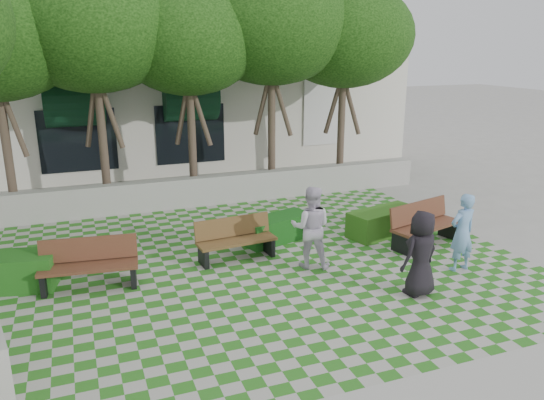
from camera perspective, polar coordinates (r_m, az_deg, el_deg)
name	(u,v)px	position (r m, az deg, el deg)	size (l,w,h in m)	color
ground	(275,285)	(11.25, 0.33, -9.16)	(90.00, 90.00, 0.00)	gray
lawn	(259,267)	(12.10, -1.39, -7.21)	(12.00, 12.00, 0.00)	#2B721E
retaining_wall	(204,191)	(16.68, -7.35, 0.97)	(15.00, 0.36, 0.90)	#9E9B93
bench_east	(424,225)	(13.79, 16.07, -2.59)	(2.14, 1.18, 1.07)	#512C1B
bench_mid	(236,240)	(12.43, -3.94, -4.29)	(1.90, 0.77, 0.97)	#553B1D
bench_west	(89,265)	(11.60, -19.08, -6.63)	(2.02, 0.88, 1.03)	#502B1B
hedge_east	(383,222)	(14.29, 11.81, -2.34)	(1.96, 0.78, 0.68)	#245215
hedge_midright	(277,229)	(13.56, 0.49, -3.11)	(1.84, 0.73, 0.64)	#124614
hedge_west	(3,272)	(12.28, -26.98, -6.93)	(2.09, 0.83, 0.73)	#195115
person_blue	(462,232)	(12.37, 19.78, -3.30)	(0.65, 0.42, 1.77)	#74A2D4
person_dark	(421,254)	(10.93, 15.72, -5.58)	(0.86, 0.56, 1.75)	black
person_white	(311,227)	(11.85, 4.20, -2.94)	(0.91, 0.71, 1.88)	silver
tree_row	(132,32)	(15.52, -14.79, 17.11)	(17.70, 13.40, 7.41)	#47382B
building	(180,99)	(24.10, -9.85, 10.63)	(18.00, 8.92, 5.15)	silver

